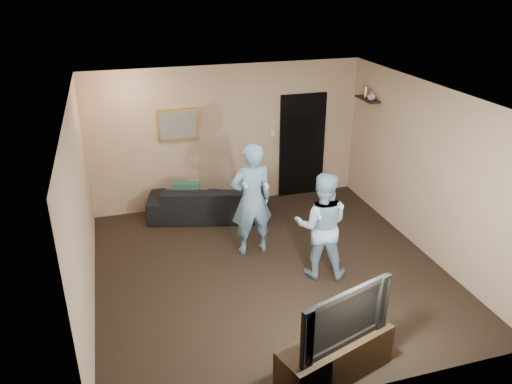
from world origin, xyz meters
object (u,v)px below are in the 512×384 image
object	(u,v)px
tv_console	(335,357)
wii_player_left	(252,200)
television	(339,313)
sofa	(208,201)
wii_player_right	(321,226)

from	to	relation	value
tv_console	wii_player_left	world-z (taller)	wii_player_left
television	wii_player_left	size ratio (longest dim) A/B	0.66
television	wii_player_left	distance (m)	2.81
tv_console	television	bearing A→B (deg)	0.00
television	tv_console	bearing A→B (deg)	0.00
sofa	tv_console	world-z (taller)	sofa
sofa	wii_player_right	distance (m)	2.61
television	wii_player_left	xyz separation A→B (m)	(-0.14, 2.80, 0.07)
sofa	television	bearing A→B (deg)	112.45
tv_console	wii_player_right	xyz separation A→B (m)	(0.63, 1.90, 0.55)
wii_player_left	wii_player_right	world-z (taller)	wii_player_left
wii_player_left	television	bearing A→B (deg)	-87.21
television	wii_player_left	bearing A→B (deg)	74.74
wii_player_left	wii_player_right	distance (m)	1.19
television	wii_player_right	xyz separation A→B (m)	(0.63, 1.90, -0.03)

